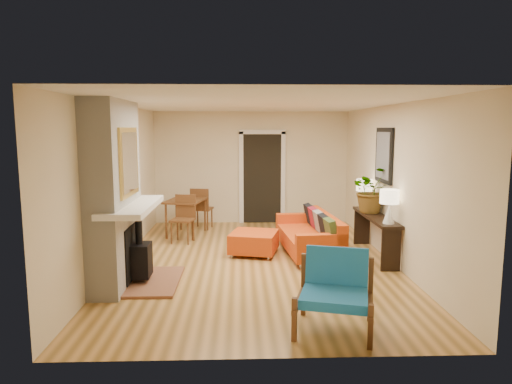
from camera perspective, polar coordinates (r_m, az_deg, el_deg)
room_shell at (r=10.11m, az=2.95°, el=2.43°), size 6.50×6.50×6.50m
fireplace at (r=6.69m, az=-17.01°, el=-0.74°), size 1.09×1.68×2.60m
sofa at (r=8.21m, az=7.06°, el=-5.31°), size 1.01×2.01×0.77m
ottoman at (r=8.11m, az=-0.26°, el=-6.20°), size 0.94×0.94×0.39m
blue_chair at (r=5.27m, az=9.89°, el=-11.52°), size 1.01×1.00×0.86m
dining_table at (r=9.58m, az=-8.32°, el=-1.80°), size 0.98×1.75×0.92m
console_table at (r=8.16m, az=14.70°, el=-3.86°), size 0.34×1.85×0.72m
lamp_near at (r=7.44m, az=16.32°, el=-1.25°), size 0.30×0.30×0.54m
lamp_far at (r=8.82m, az=13.37°, el=0.26°), size 0.30×0.30×0.54m
houseplant at (r=8.32m, az=14.25°, el=0.27°), size 0.88×0.81×0.82m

